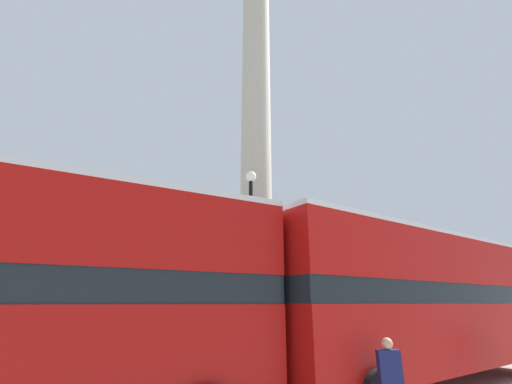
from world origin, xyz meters
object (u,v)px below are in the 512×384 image
at_px(monument_column, 256,195).
at_px(pedestrian_by_plinth, 391,380).
at_px(bus_b, 415,298).
at_px(street_lamp, 250,260).

xyz_separation_m(monument_column, pedestrian_by_plinth, (-2.18, -8.79, -6.33)).
height_order(bus_b, street_lamp, street_lamp).
height_order(monument_column, street_lamp, monument_column).
height_order(monument_column, bus_b, monument_column).
bearing_deg(monument_column, bus_b, -74.92).
bearing_deg(bus_b, monument_column, 99.93).
height_order(monument_column, pedestrian_by_plinth, monument_column).
distance_m(monument_column, pedestrian_by_plinth, 11.05).
relative_size(bus_b, pedestrian_by_plinth, 6.97).
distance_m(monument_column, street_lamp, 5.57).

